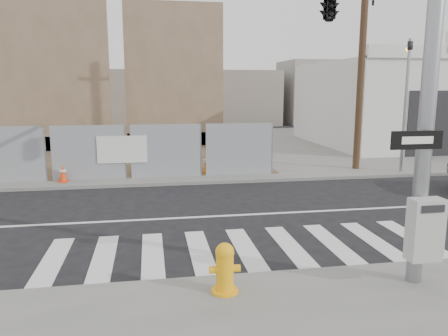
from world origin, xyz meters
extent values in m
plane|color=black|center=(0.00, 0.00, 0.00)|extent=(100.00, 100.00, 0.00)
cube|color=slate|center=(0.00, 14.00, 0.06)|extent=(50.00, 20.00, 0.12)
cylinder|color=gray|center=(2.50, -4.80, 3.62)|extent=(0.26, 0.26, 7.00)
cube|color=#B2B2AF|center=(2.45, -5.08, 1.15)|extent=(0.55, 0.30, 1.05)
cube|color=black|center=(2.25, -4.96, 2.62)|extent=(0.90, 0.03, 0.30)
cube|color=silver|center=(2.25, -4.98, 2.62)|extent=(0.55, 0.01, 0.12)
imported|color=black|center=(2.50, -0.60, 5.57)|extent=(0.53, 2.48, 1.00)
cylinder|color=gray|center=(8.00, 4.60, 2.72)|extent=(0.12, 0.12, 5.20)
imported|color=black|center=(8.00, 4.60, 5.22)|extent=(0.16, 0.20, 1.00)
cube|color=brown|center=(-7.00, 13.00, 4.12)|extent=(6.00, 0.50, 8.00)
cube|color=brown|center=(-7.00, 13.40, 0.52)|extent=(6.00, 1.30, 0.80)
cube|color=brown|center=(-0.50, 14.00, 4.12)|extent=(5.50, 0.50, 8.00)
cube|color=brown|center=(-0.50, 14.40, 0.52)|extent=(5.50, 1.30, 0.80)
cube|color=silver|center=(14.00, 13.00, 2.52)|extent=(12.00, 10.00, 4.80)
cube|color=black|center=(12.00, 7.98, 1.72)|extent=(3.40, 0.06, 3.20)
cylinder|color=#463120|center=(6.50, 5.50, 5.12)|extent=(0.28, 0.28, 10.00)
cylinder|color=#FFAC0E|center=(-0.84, -4.68, 0.14)|extent=(0.47, 0.47, 0.04)
cylinder|color=#FFAC0E|center=(-0.84, -4.68, 0.46)|extent=(0.30, 0.30, 0.67)
sphere|color=#FFAC0E|center=(-0.84, -4.68, 0.81)|extent=(0.31, 0.31, 0.31)
cylinder|color=#FFAC0E|center=(-1.02, -4.68, 0.52)|extent=(0.16, 0.13, 0.12)
cylinder|color=#FFAC0E|center=(-0.66, -4.68, 0.52)|extent=(0.16, 0.13, 0.12)
cube|color=red|center=(-5.10, 4.76, 0.13)|extent=(0.41, 0.41, 0.03)
cone|color=red|center=(-5.10, 4.76, 0.44)|extent=(0.36, 0.36, 0.64)
cylinder|color=silver|center=(-5.10, 4.76, 0.53)|extent=(0.25, 0.25, 0.07)
cube|color=orange|center=(0.21, 5.46, 0.14)|extent=(0.52, 0.52, 0.03)
cone|color=orange|center=(0.21, 5.46, 0.52)|extent=(0.47, 0.47, 0.79)
cylinder|color=silver|center=(0.21, 5.46, 0.63)|extent=(0.31, 0.31, 0.09)
camera|label=1|loc=(-1.98, -11.31, 3.45)|focal=35.00mm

